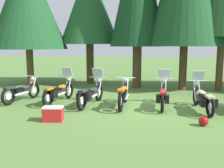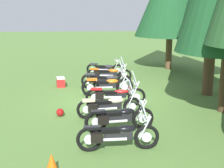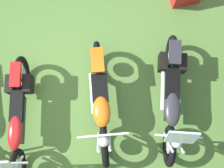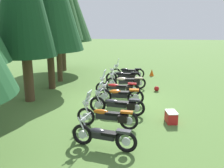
# 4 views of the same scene
# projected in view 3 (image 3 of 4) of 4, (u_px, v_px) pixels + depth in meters

# --- Properties ---
(ground_plane) EXTENTS (80.00, 80.00, 0.00)m
(ground_plane) POSITION_uv_depth(u_px,v_px,m) (65.00, 113.00, 5.05)
(ground_plane) COLOR #547A38
(motorcycle_2) EXTENTS (0.81, 2.38, 1.37)m
(motorcycle_2) POSITION_uv_depth(u_px,v_px,m) (171.00, 96.00, 4.66)
(motorcycle_2) COLOR black
(motorcycle_2) RESTS_ON ground_plane
(motorcycle_3) EXTENTS (0.78, 2.27, 1.04)m
(motorcycle_3) POSITION_uv_depth(u_px,v_px,m) (101.00, 102.00, 4.61)
(motorcycle_3) COLOR black
(motorcycle_3) RESTS_ON ground_plane
(motorcycle_4) EXTENTS (0.74, 2.37, 1.36)m
(motorcycle_4) POSITION_uv_depth(u_px,v_px,m) (18.00, 118.00, 4.58)
(motorcycle_4) COLOR black
(motorcycle_4) RESTS_ON ground_plane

